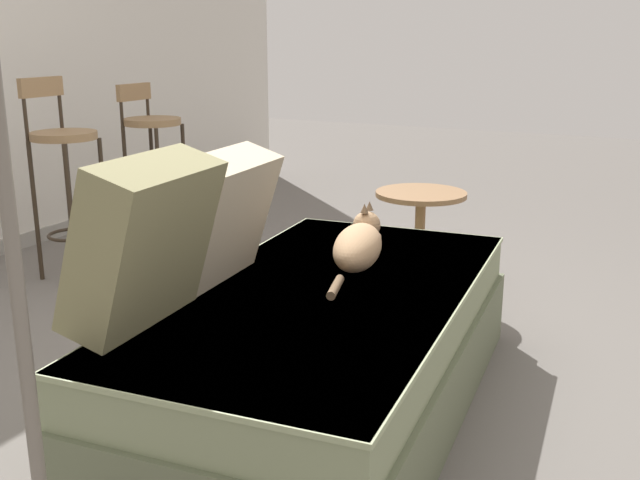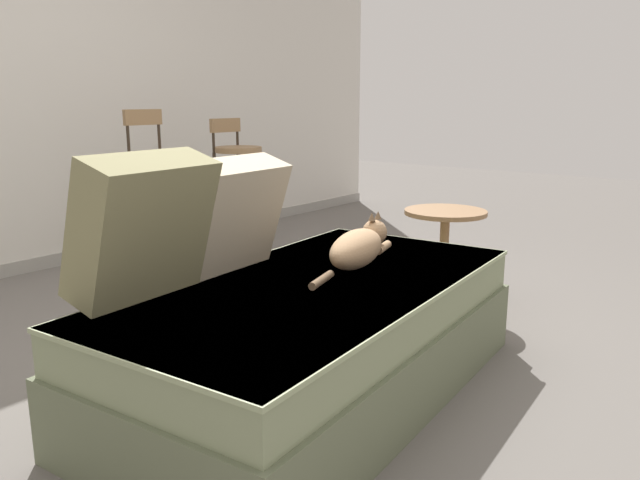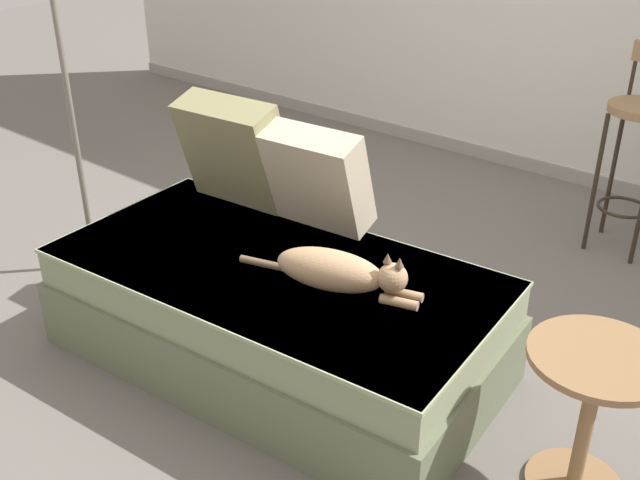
% 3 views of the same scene
% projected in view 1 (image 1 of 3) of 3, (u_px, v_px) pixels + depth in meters
% --- Properties ---
extents(ground_plane, '(16.00, 16.00, 0.00)m').
position_uv_depth(ground_plane, '(231.00, 387.00, 2.81)').
color(ground_plane, '#66605B').
rests_on(ground_plane, ground).
extents(couch, '(1.87, 1.08, 0.45)m').
position_uv_depth(couch, '(326.00, 350.00, 2.57)').
color(couch, '#636B50').
rests_on(couch, ground).
extents(throw_pillow_corner, '(0.50, 0.34, 0.50)m').
position_uv_depth(throw_pillow_corner, '(144.00, 242.00, 2.14)').
color(throw_pillow_corner, '#847F56').
rests_on(throw_pillow_corner, couch).
extents(throw_pillow_middle, '(0.45, 0.31, 0.46)m').
position_uv_depth(throw_pillow_middle, '(222.00, 216.00, 2.55)').
color(throw_pillow_middle, beige).
rests_on(throw_pillow_middle, couch).
extents(cat, '(0.74, 0.28, 0.19)m').
position_uv_depth(cat, '(359.00, 245.00, 2.76)').
color(cat, tan).
rests_on(cat, couch).
extents(bar_stool_near_window, '(0.34, 0.34, 1.06)m').
position_uv_depth(bar_stool_near_window, '(64.00, 160.00, 3.93)').
color(bar_stool_near_window, '#2D2319').
rests_on(bar_stool_near_window, ground).
extents(bar_stool_by_doorway, '(0.34, 0.34, 0.99)m').
position_uv_depth(bar_stool_by_doorway, '(152.00, 145.00, 4.55)').
color(bar_stool_by_doorway, '#2D2319').
rests_on(bar_stool_by_doorway, ground).
extents(side_table, '(0.44, 0.44, 0.54)m').
position_uv_depth(side_table, '(420.00, 230.00, 3.66)').
color(side_table, olive).
rests_on(side_table, ground).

